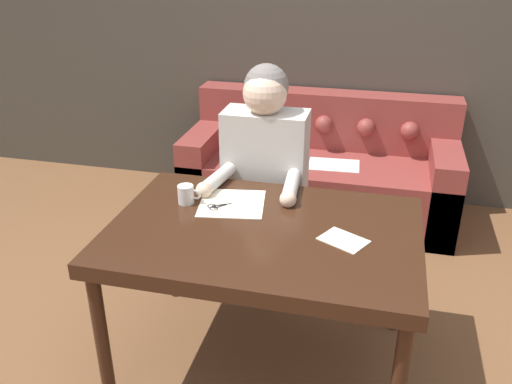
{
  "coord_description": "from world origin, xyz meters",
  "views": [
    {
      "loc": [
        0.33,
        -1.92,
        1.9
      ],
      "look_at": [
        -0.19,
        0.22,
        0.84
      ],
      "focal_mm": 38.0,
      "sensor_mm": 36.0,
      "label": 1
    }
  ],
  "objects_px": {
    "person": "(265,179)",
    "couch": "(320,172)",
    "dining_table": "(264,242)",
    "scissors": "(222,206)",
    "mug": "(186,194)"
  },
  "relations": [
    {
      "from": "person",
      "to": "couch",
      "type": "bearing_deg",
      "value": 80.18
    },
    {
      "from": "dining_table",
      "to": "mug",
      "type": "distance_m",
      "value": 0.45
    },
    {
      "from": "person",
      "to": "scissors",
      "type": "height_order",
      "value": "person"
    },
    {
      "from": "scissors",
      "to": "couch",
      "type": "bearing_deg",
      "value": 79.46
    },
    {
      "from": "person",
      "to": "dining_table",
      "type": "bearing_deg",
      "value": -77.45
    },
    {
      "from": "scissors",
      "to": "person",
      "type": "bearing_deg",
      "value": 77.87
    },
    {
      "from": "dining_table",
      "to": "couch",
      "type": "xyz_separation_m",
      "value": [
        0.04,
        1.66,
        -0.36
      ]
    },
    {
      "from": "couch",
      "to": "person",
      "type": "xyz_separation_m",
      "value": [
        -0.18,
        -1.04,
        0.38
      ]
    },
    {
      "from": "couch",
      "to": "scissors",
      "type": "height_order",
      "value": "couch"
    },
    {
      "from": "dining_table",
      "to": "couch",
      "type": "height_order",
      "value": "couch"
    },
    {
      "from": "dining_table",
      "to": "scissors",
      "type": "bearing_deg",
      "value": 147.14
    },
    {
      "from": "scissors",
      "to": "mug",
      "type": "bearing_deg",
      "value": -177.52
    },
    {
      "from": "mug",
      "to": "dining_table",
      "type": "bearing_deg",
      "value": -19.72
    },
    {
      "from": "dining_table",
      "to": "couch",
      "type": "relative_size",
      "value": 0.7
    },
    {
      "from": "person",
      "to": "scissors",
      "type": "distance_m",
      "value": 0.48
    }
  ]
}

